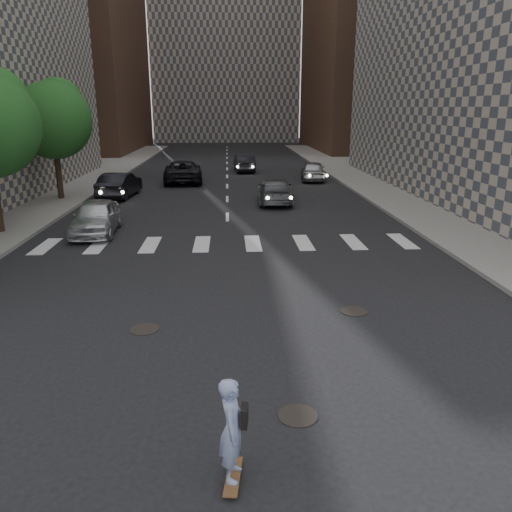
{
  "coord_description": "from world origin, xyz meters",
  "views": [
    {
      "loc": [
        0.06,
        -9.93,
        5.12
      ],
      "look_at": [
        0.78,
        2.88,
        1.3
      ],
      "focal_mm": 35.0,
      "sensor_mm": 36.0,
      "label": 1
    }
  ],
  "objects_px": {
    "traffic_car_a": "(120,185)",
    "traffic_car_c": "(183,171)",
    "traffic_car_d": "(313,171)",
    "traffic_car_e": "(244,163)",
    "silver_sedan": "(96,217)",
    "skateboarder": "(233,429)",
    "traffic_car_b": "(275,191)",
    "tree_c": "(54,117)"
  },
  "relations": [
    {
      "from": "tree_c",
      "to": "skateboarder",
      "type": "height_order",
      "value": "tree_c"
    },
    {
      "from": "tree_c",
      "to": "traffic_car_e",
      "type": "bearing_deg",
      "value": 49.75
    },
    {
      "from": "traffic_car_c",
      "to": "tree_c",
      "type": "bearing_deg",
      "value": 42.74
    },
    {
      "from": "silver_sedan",
      "to": "traffic_car_d",
      "type": "height_order",
      "value": "traffic_car_d"
    },
    {
      "from": "skateboarder",
      "to": "traffic_car_e",
      "type": "bearing_deg",
      "value": 95.07
    },
    {
      "from": "skateboarder",
      "to": "traffic_car_b",
      "type": "xyz_separation_m",
      "value": [
        2.63,
        21.68,
        -0.17
      ]
    },
    {
      "from": "traffic_car_a",
      "to": "silver_sedan",
      "type": "bearing_deg",
      "value": 101.0
    },
    {
      "from": "traffic_car_b",
      "to": "traffic_car_d",
      "type": "distance_m",
      "value": 9.37
    },
    {
      "from": "traffic_car_c",
      "to": "traffic_car_e",
      "type": "distance_m",
      "value": 7.54
    },
    {
      "from": "traffic_car_e",
      "to": "traffic_car_d",
      "type": "bearing_deg",
      "value": 126.54
    },
    {
      "from": "traffic_car_b",
      "to": "traffic_car_d",
      "type": "height_order",
      "value": "traffic_car_d"
    },
    {
      "from": "tree_c",
      "to": "traffic_car_a",
      "type": "xyz_separation_m",
      "value": [
        3.09,
        0.86,
        -3.91
      ]
    },
    {
      "from": "traffic_car_c",
      "to": "traffic_car_e",
      "type": "bearing_deg",
      "value": -131.92
    },
    {
      "from": "traffic_car_c",
      "to": "traffic_car_d",
      "type": "xyz_separation_m",
      "value": [
        9.39,
        0.34,
        -0.06
      ]
    },
    {
      "from": "silver_sedan",
      "to": "traffic_car_c",
      "type": "height_order",
      "value": "traffic_car_c"
    },
    {
      "from": "traffic_car_b",
      "to": "traffic_car_d",
      "type": "bearing_deg",
      "value": -109.23
    },
    {
      "from": "traffic_car_d",
      "to": "traffic_car_e",
      "type": "height_order",
      "value": "traffic_car_d"
    },
    {
      "from": "traffic_car_b",
      "to": "traffic_car_d",
      "type": "xyz_separation_m",
      "value": [
        3.57,
        8.66,
        0.04
      ]
    },
    {
      "from": "silver_sedan",
      "to": "traffic_car_e",
      "type": "relative_size",
      "value": 0.98
    },
    {
      "from": "tree_c",
      "to": "silver_sedan",
      "type": "relative_size",
      "value": 1.57
    },
    {
      "from": "silver_sedan",
      "to": "traffic_car_d",
      "type": "xyz_separation_m",
      "value": [
        11.76,
        15.38,
        0.0
      ]
    },
    {
      "from": "traffic_car_e",
      "to": "traffic_car_c",
      "type": "bearing_deg",
      "value": 48.79
    },
    {
      "from": "traffic_car_c",
      "to": "traffic_car_a",
      "type": "bearing_deg",
      "value": 57.08
    },
    {
      "from": "traffic_car_e",
      "to": "silver_sedan",
      "type": "bearing_deg",
      "value": 67.84
    },
    {
      "from": "traffic_car_c",
      "to": "traffic_car_d",
      "type": "relative_size",
      "value": 1.33
    },
    {
      "from": "tree_c",
      "to": "traffic_car_c",
      "type": "height_order",
      "value": "tree_c"
    },
    {
      "from": "silver_sedan",
      "to": "traffic_car_b",
      "type": "height_order",
      "value": "silver_sedan"
    },
    {
      "from": "traffic_car_c",
      "to": "traffic_car_d",
      "type": "bearing_deg",
      "value": 177.48
    },
    {
      "from": "skateboarder",
      "to": "traffic_car_d",
      "type": "height_order",
      "value": "skateboarder"
    },
    {
      "from": "traffic_car_a",
      "to": "traffic_car_c",
      "type": "xyz_separation_m",
      "value": [
        3.23,
        6.0,
        0.04
      ]
    },
    {
      "from": "tree_c",
      "to": "traffic_car_d",
      "type": "relative_size",
      "value": 1.57
    },
    {
      "from": "tree_c",
      "to": "traffic_car_e",
      "type": "xyz_separation_m",
      "value": [
        10.89,
        12.86,
        -3.94
      ]
    },
    {
      "from": "tree_c",
      "to": "silver_sedan",
      "type": "distance_m",
      "value": 9.9
    },
    {
      "from": "skateboarder",
      "to": "traffic_car_b",
      "type": "height_order",
      "value": "skateboarder"
    },
    {
      "from": "skateboarder",
      "to": "traffic_car_d",
      "type": "relative_size",
      "value": 0.39
    },
    {
      "from": "skateboarder",
      "to": "traffic_car_b",
      "type": "relative_size",
      "value": 0.35
    },
    {
      "from": "silver_sedan",
      "to": "traffic_car_c",
      "type": "distance_m",
      "value": 15.23
    },
    {
      "from": "silver_sedan",
      "to": "traffic_car_b",
      "type": "distance_m",
      "value": 10.6
    },
    {
      "from": "traffic_car_b",
      "to": "traffic_car_e",
      "type": "xyz_separation_m",
      "value": [
        -1.26,
        14.32,
        0.02
      ]
    },
    {
      "from": "tree_c",
      "to": "skateboarder",
      "type": "distance_m",
      "value": 25.31
    },
    {
      "from": "traffic_car_e",
      "to": "traffic_car_b",
      "type": "bearing_deg",
      "value": 91.11
    },
    {
      "from": "traffic_car_b",
      "to": "traffic_car_e",
      "type": "bearing_deg",
      "value": -81.84
    }
  ]
}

